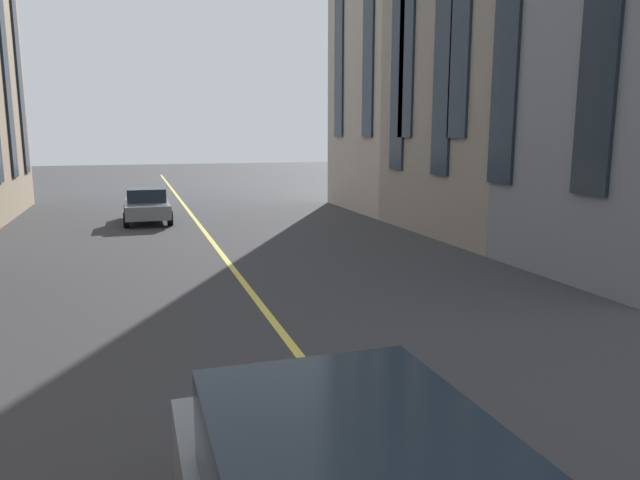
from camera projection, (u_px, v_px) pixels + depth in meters
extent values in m
cube|color=#D8C64C|center=(236.00, 272.00, 15.50)|extent=(80.00, 0.16, 0.01)
cube|color=slate|center=(147.00, 208.00, 24.40)|extent=(3.90, 1.75, 0.55)
cube|color=#19232D|center=(146.00, 195.00, 24.49)|extent=(1.64, 1.54, 0.55)
cylinder|color=black|center=(170.00, 218.00, 23.50)|extent=(0.60, 0.21, 0.60)
cylinder|color=black|center=(126.00, 220.00, 22.99)|extent=(0.60, 0.21, 0.60)
cylinder|color=black|center=(166.00, 210.00, 25.91)|extent=(0.60, 0.21, 0.60)
cylinder|color=black|center=(127.00, 212.00, 25.41)|extent=(0.60, 0.21, 0.60)
cube|color=#19232D|center=(6.00, 67.00, 25.19)|extent=(1.10, 0.10, 9.47)
cube|color=#19232D|center=(19.00, 75.00, 28.25)|extent=(1.10, 0.10, 9.47)
cube|color=#19232D|center=(400.00, 6.00, 21.94)|extent=(1.10, 0.10, 12.23)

